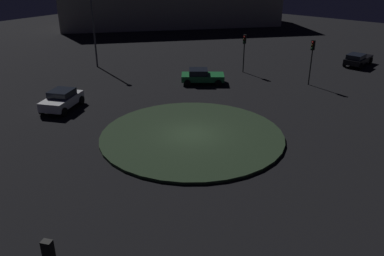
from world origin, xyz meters
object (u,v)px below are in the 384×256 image
Objects in this scene: traffic_light_east at (312,53)px; traffic_light_east_near at (244,46)px; car_white at (62,99)px; car_green at (202,76)px; streetlamp_north at (93,19)px; car_black at (358,59)px.

traffic_light_east reaches higher than traffic_light_east_near.
car_green is at bearing -45.44° from car_white.
traffic_light_east_near reaches higher than car_green.
traffic_light_east is 22.62m from streetlamp_north.
car_black is 1.13× the size of traffic_light_east_near.
car_green is 0.53× the size of streetlamp_north.
streetlamp_north is at bearing -79.32° from traffic_light_east_near.
car_white is at bearing -148.21° from car_green.
car_green is at bearing -79.60° from streetlamp_north.
car_white reaches higher than car_green.
traffic_light_east is at bearing -60.10° from car_white.
traffic_light_east_near is at bearing 142.50° from car_black.
car_black is (28.46, -14.15, -0.07)m from car_white.
car_black is at bearing -51.80° from car_white.
traffic_light_east_near is (18.26, -5.60, 1.98)m from car_white.
streetlamp_north reaches higher than traffic_light_east_near.
car_white is 31.78m from car_black.
car_white is 19.20m from traffic_light_east_near.
car_white is at bearing -37.02° from traffic_light_east_near.
car_white is 13.69m from streetlamp_north.
streetlamp_north is (-8.15, 13.75, 2.36)m from traffic_light_east_near.
car_green is 10.42m from traffic_light_east.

